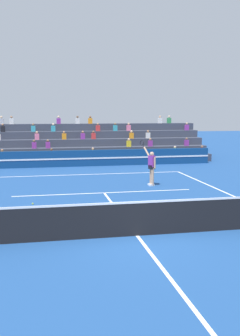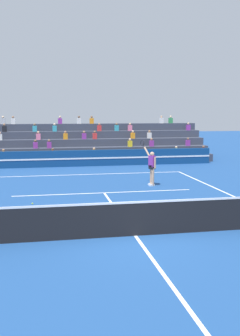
{
  "view_description": "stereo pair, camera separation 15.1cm",
  "coord_description": "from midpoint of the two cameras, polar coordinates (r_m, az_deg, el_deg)",
  "views": [
    {
      "loc": [
        -2.72,
        -11.07,
        3.7
      ],
      "look_at": [
        0.79,
        6.67,
        1.1
      ],
      "focal_mm": 42.0,
      "sensor_mm": 36.0,
      "label": 1
    },
    {
      "loc": [
        -2.57,
        -11.1,
        3.7
      ],
      "look_at": [
        0.79,
        6.67,
        1.1
      ],
      "focal_mm": 42.0,
      "sensor_mm": 36.0,
      "label": 2
    }
  ],
  "objects": [
    {
      "name": "ground_plane",
      "position": [
        11.98,
        2.15,
        -9.8
      ],
      "size": [
        120.0,
        120.0,
        0.0
      ],
      "primitive_type": "plane",
      "color": "navy"
    },
    {
      "name": "court_lines",
      "position": [
        11.98,
        2.15,
        -9.78
      ],
      "size": [
        11.1,
        23.9,
        0.01
      ],
      "color": "white",
      "rests_on": "ground"
    },
    {
      "name": "tennis_net",
      "position": [
        11.83,
        2.16,
        -7.29
      ],
      "size": [
        12.0,
        0.1,
        1.1
      ],
      "color": "black",
      "rests_on": "ground"
    },
    {
      "name": "sponsor_banner_wall",
      "position": [
        26.89,
        -5.47,
        1.41
      ],
      "size": [
        18.0,
        0.26,
        1.1
      ],
      "color": "navy",
      "rests_on": "ground"
    },
    {
      "name": "bleacher_stand",
      "position": [
        30.61,
        -6.21,
        3.1
      ],
      "size": [
        19.41,
        4.75,
        3.38
      ],
      "color": "#383D4C",
      "rests_on": "ground"
    },
    {
      "name": "tennis_player",
      "position": [
        19.81,
        4.36,
        0.27
      ],
      "size": [
        0.58,
        1.24,
        2.31
      ],
      "color": "tan",
      "rests_on": "ground"
    },
    {
      "name": "tennis_ball",
      "position": [
        16.23,
        -12.8,
        -5.08
      ],
      "size": [
        0.07,
        0.07,
        0.07
      ],
      "primitive_type": "sphere",
      "color": "#C6DB33",
      "rests_on": "ground"
    }
  ]
}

